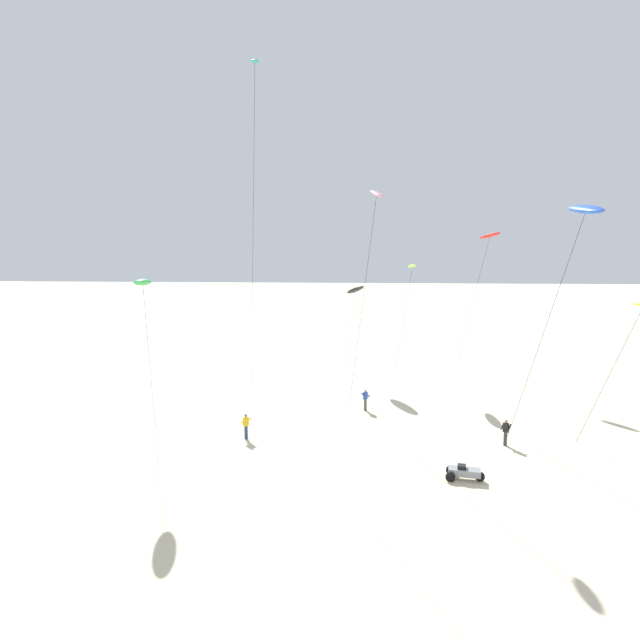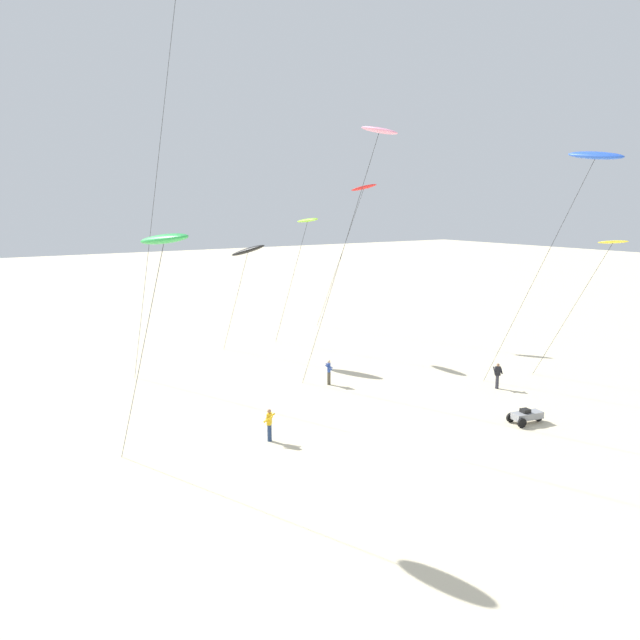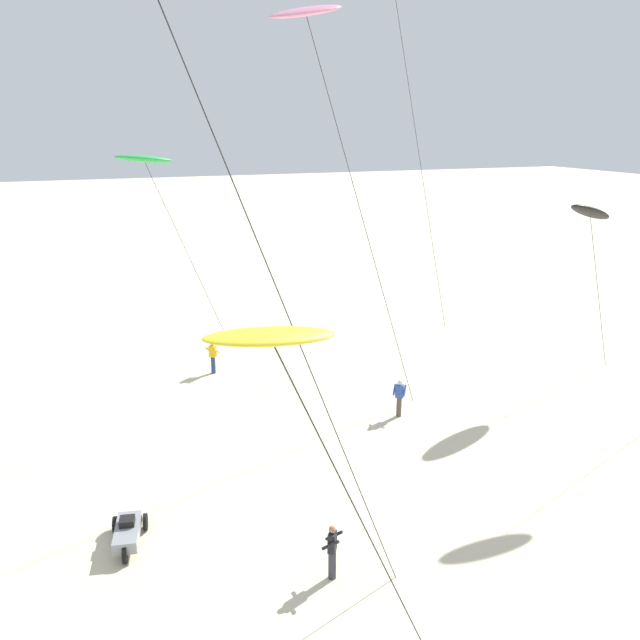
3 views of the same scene
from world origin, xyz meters
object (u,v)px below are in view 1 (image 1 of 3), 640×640
kite_teal (255,74)px  kite_black (355,290)px  kite_green (143,283)px  kite_blue (585,210)px  kite_flyer_middle (246,426)px  kite_lime (412,267)px  kite_pink (376,196)px  kite_flyer_furthest (506,432)px  kite_red (489,237)px  kite_flyer_nearest (365,399)px  beach_buggy (463,472)px

kite_teal → kite_black: (7.57, 8.05, -16.66)m
kite_green → kite_blue: bearing=-5.4°
kite_flyer_middle → kite_black: bearing=66.6°
kite_green → kite_lime: (17.80, 17.95, 0.09)m
kite_pink → kite_flyer_furthest: (8.21, -2.35, -14.68)m
kite_teal → kite_lime: 20.69m
kite_red → kite_lime: kite_red is taller
kite_red → kite_flyer_nearest: (-11.56, -11.87, -12.11)m
kite_teal → beach_buggy: kite_teal is taller
kite_teal → kite_black: kite_teal is taller
kite_lime → kite_teal: bearing=-149.0°
kite_lime → kite_flyer_furthest: size_ratio=6.45×
kite_green → kite_blue: (24.38, -2.31, 4.04)m
kite_green → kite_teal: kite_teal is taller
kite_lime → kite_flyer_furthest: (4.31, -16.16, -9.50)m
kite_red → kite_blue: 22.62m
kite_blue → kite_flyer_middle: (-18.77, 4.30, -13.45)m
kite_red → kite_black: (-12.34, -1.87, -4.79)m
kite_green → kite_pink: size_ratio=0.66×
kite_red → kite_flyer_furthest: (-2.94, -18.47, -12.11)m
kite_blue → kite_teal: bearing=146.7°
beach_buggy → kite_flyer_nearest: bearing=113.0°
kite_green → kite_lime: bearing=45.2°
kite_red → beach_buggy: bearing=-105.5°
kite_pink → kite_black: kite_pink is taller
kite_red → kite_lime: (-7.26, -2.31, -2.61)m
kite_blue → kite_lime: 21.67m
kite_blue → kite_teal: 25.33m
kite_lime → kite_flyer_furthest: bearing=-75.1°
kite_teal → kite_flyer_middle: bearing=-86.8°
kite_green → kite_blue: size_ratio=0.72×
kite_flyer_nearest → beach_buggy: size_ratio=0.79×
kite_red → kite_teal: 25.22m
kite_flyer_middle → beach_buggy: kite_flyer_middle is taller
kite_blue → kite_flyer_nearest: kite_blue is taller
kite_flyer_middle → beach_buggy: bearing=-22.6°
kite_flyer_nearest → kite_green: bearing=-148.1°
kite_red → kite_pink: kite_pink is taller
beach_buggy → kite_red: bearing=74.5°
kite_green → kite_pink: (13.90, 4.14, 5.27)m
kite_flyer_nearest → kite_flyer_middle: 10.15m
kite_lime → kite_flyer_nearest: 14.14m
kite_red → kite_teal: bearing=-153.5°
kite_flyer_nearest → kite_flyer_furthest: bearing=-37.5°
kite_red → kite_pink: (-11.15, -16.12, 2.57)m
kite_red → kite_flyer_furthest: kite_red is taller
kite_lime → kite_flyer_middle: 22.21m
kite_flyer_middle → kite_flyer_furthest: 16.50m
kite_lime → beach_buggy: 23.54m
kite_blue → kite_pink: size_ratio=0.92×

